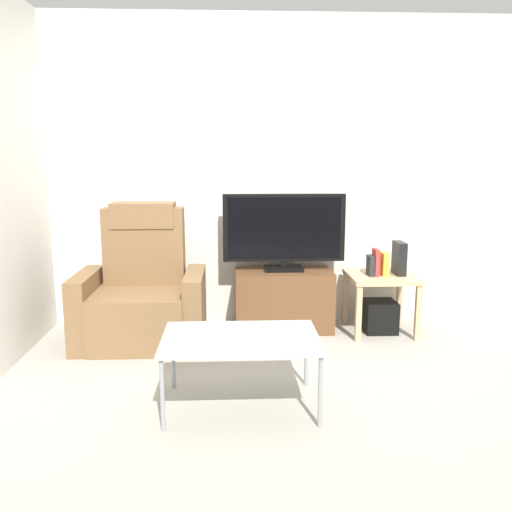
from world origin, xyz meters
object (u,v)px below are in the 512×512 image
object	(u,v)px
recliner_armchair	(142,294)
coffee_table	(241,341)
book_middle	(376,262)
cell_phone	(258,337)
book_leftmost	(370,265)
game_console	(399,258)
book_rightmost	(384,264)
subwoofer_box	(380,316)
tv_stand	(284,300)
television	(284,230)
side_table	(381,284)

from	to	relation	value
recliner_armchair	coffee_table	distance (m)	1.42
book_middle	cell_phone	size ratio (longest dim) A/B	1.45
book_leftmost	game_console	world-z (taller)	game_console
book_leftmost	book_middle	world-z (taller)	book_middle
book_rightmost	coffee_table	distance (m)	1.78
recliner_armchair	game_console	bearing A→B (deg)	-2.90
subwoofer_box	book_middle	distance (m)	0.47
book_middle	cell_phone	bearing A→B (deg)	-127.74
tv_stand	book_leftmost	xyz separation A→B (m)	(0.70, -0.12, 0.31)
tv_stand	recliner_armchair	xyz separation A→B (m)	(-1.14, -0.22, 0.12)
book_leftmost	cell_phone	world-z (taller)	book_leftmost
subwoofer_box	tv_stand	bearing A→B (deg)	172.95
cell_phone	book_rightmost	bearing A→B (deg)	46.22
book_leftmost	game_console	xyz separation A→B (m)	(0.25, 0.03, 0.05)
television	side_table	xyz separation A→B (m)	(0.80, -0.12, -0.44)
recliner_armchair	book_rightmost	distance (m)	1.97
tv_stand	recliner_armchair	size ratio (longest dim) A/B	0.75
subwoofer_box	game_console	distance (m)	0.51
side_table	television	bearing A→B (deg)	171.62
television	book_middle	xyz separation A→B (m)	(0.74, -0.14, -0.25)
recliner_armchair	book_rightmost	world-z (taller)	recliner_armchair
book_middle	game_console	bearing A→B (deg)	8.41
subwoofer_box	coffee_table	bearing A→B (deg)	-131.94
book_middle	game_console	distance (m)	0.21
book_leftmost	game_console	bearing A→B (deg)	6.98
subwoofer_box	book_leftmost	xyz separation A→B (m)	(-0.10, -0.02, 0.44)
cell_phone	recliner_armchair	bearing A→B (deg)	120.81
side_table	subwoofer_box	world-z (taller)	side_table
coffee_table	cell_phone	xyz separation A→B (m)	(0.10, -0.03, 0.03)
game_console	coffee_table	world-z (taller)	game_console
book_middle	book_leftmost	bearing A→B (deg)	180.00
game_console	tv_stand	bearing A→B (deg)	174.63
side_table	book_middle	bearing A→B (deg)	-160.98
television	book_rightmost	bearing A→B (deg)	-9.60
side_table	game_console	world-z (taller)	game_console
recliner_armchair	side_table	world-z (taller)	recliner_armchair
book_middle	game_console	world-z (taller)	game_console
television	subwoofer_box	xyz separation A→B (m)	(0.80, -0.12, -0.71)
tv_stand	recliner_armchair	bearing A→B (deg)	-169.14
subwoofer_box	recliner_armchair	bearing A→B (deg)	-176.44
side_table	subwoofer_box	size ratio (longest dim) A/B	2.07
subwoofer_box	game_console	xyz separation A→B (m)	(0.15, 0.01, 0.49)
tv_stand	game_console	distance (m)	1.02
book_rightmost	game_console	size ratio (longest dim) A/B	0.69
subwoofer_box	book_rightmost	bearing A→B (deg)	-52.63
game_console	side_table	bearing A→B (deg)	-176.05
book_rightmost	coffee_table	xyz separation A→B (m)	(-1.20, -1.30, -0.18)
side_table	subwoofer_box	bearing A→B (deg)	-116.57
tv_stand	subwoofer_box	bearing A→B (deg)	-7.05
tv_stand	book_rightmost	distance (m)	0.88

